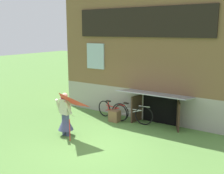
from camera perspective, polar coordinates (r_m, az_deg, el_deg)
The scene contains 7 objects.
ground_plane at distance 9.05m, azimuth -3.55°, elevation -11.52°, with size 60.00×60.00×0.00m, color #56843D.
log_house at distance 13.18m, azimuth 11.03°, elevation 7.64°, with size 7.63×6.16×5.37m.
person at distance 9.59m, azimuth -9.59°, elevation -6.30°, with size 0.60×0.52×1.50m.
kite at distance 8.80m, azimuth -10.88°, elevation -3.95°, with size 1.05×1.13×1.51m.
bicycle_silver at distance 10.80m, azimuth 4.11°, elevation -5.47°, with size 1.73×0.24×0.79m.
bicycle_red at distance 11.30m, azimuth 0.06°, elevation -4.83°, with size 1.57×0.32×0.73m.
wooden_crate at distance 11.01m, azimuth 0.54°, elevation -5.99°, with size 0.40×0.34×0.44m, color brown.
Camera 1 is at (5.04, -6.62, 3.55)m, focal length 44.24 mm.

